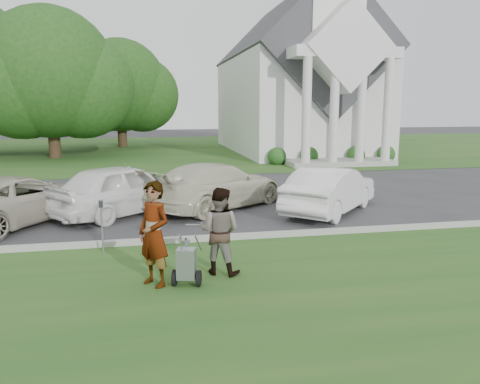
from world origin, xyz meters
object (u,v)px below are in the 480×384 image
object	(u,v)px
parking_meter_near	(102,220)
car_c	(216,185)
person_left	(154,235)
car_d	(330,190)
tree_left	(50,79)
person_right	(219,232)
tree_back	(120,90)
church	(296,71)
car_b	(124,189)
striping_cart	(187,264)
car_a	(18,199)

from	to	relation	value
parking_meter_near	car_c	bearing A→B (deg)	53.07
person_left	car_d	size ratio (longest dim) A/B	0.44
tree_left	person_right	bearing A→B (deg)	-72.80
person_left	tree_back	bearing A→B (deg)	142.76
tree_back	person_right	bearing A→B (deg)	-83.95
tree_left	person_left	distance (m)	25.29
tree_back	church	bearing A→B (deg)	-27.85
parking_meter_near	car_c	world-z (taller)	car_c
tree_back	car_b	bearing A→B (deg)	-87.28
person_left	car_b	xyz separation A→B (m)	(-0.84, 6.28, -0.19)
church	car_b	distance (m)	22.97
striping_cart	car_a	xyz separation A→B (m)	(-4.42, 5.95, 0.27)
tree_back	striping_cart	bearing A→B (deg)	-85.31
person_right	tree_left	bearing A→B (deg)	-44.05
tree_left	car_a	distance (m)	19.04
parking_meter_near	tree_back	bearing A→B (deg)	91.75
tree_back	car_a	distance (m)	26.75
person_right	parking_meter_near	bearing A→B (deg)	-8.30
tree_left	tree_back	size ratio (longest dim) A/B	1.11
church	tree_back	size ratio (longest dim) A/B	2.51
tree_back	person_left	xyz separation A→B (m)	(2.07, -32.20, -3.73)
church	tree_back	distance (m)	14.77
car_d	parking_meter_near	bearing A→B (deg)	67.17
person_left	person_right	size ratio (longest dim) A/B	1.12
tree_back	parking_meter_near	distance (m)	30.22
car_b	striping_cart	bearing A→B (deg)	153.09
tree_left	car_b	bearing A→B (deg)	-73.72
church	person_right	bearing A→B (deg)	-111.15
church	person_right	world-z (taller)	church
person_left	car_b	size ratio (longest dim) A/B	0.42
car_b	car_c	xyz separation A→B (m)	(3.00, 0.37, -0.05)
striping_cart	parking_meter_near	distance (m)	2.98
striping_cart	car_d	world-z (taller)	car_d
tree_back	person_left	size ratio (longest dim) A/B	4.82
person_right	car_a	size ratio (longest dim) A/B	0.35
car_b	person_right	bearing A→B (deg)	160.58
person_left	car_a	bearing A→B (deg)	172.53
tree_left	parking_meter_near	distance (m)	22.90
church	tree_back	xyz separation A→B (m)	(-13.01, 6.87, -1.21)
person_right	car_d	world-z (taller)	person_right
tree_left	car_d	xyz separation A→B (m)	(11.72, -18.92, -4.37)
striping_cart	parking_meter_near	world-z (taller)	parking_meter_near
church	tree_left	size ratio (longest dim) A/B	2.27
tree_back	car_c	distance (m)	26.19
parking_meter_near	car_d	bearing A→B (deg)	24.01
person_right	car_a	bearing A→B (deg)	-17.74
car_b	church	bearing A→B (deg)	-71.13
striping_cart	parking_meter_near	bearing A→B (deg)	141.34
tree_left	person_right	xyz separation A→B (m)	(7.37, -23.80, -4.22)
tree_back	car_d	bearing A→B (deg)	-74.00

